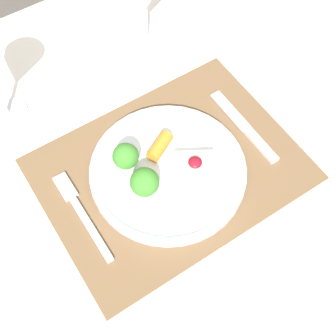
{
  "coord_description": "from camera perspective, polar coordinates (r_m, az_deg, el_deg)",
  "views": [
    {
      "loc": [
        -0.22,
        -0.34,
        1.47
      ],
      "look_at": [
        -0.01,
        -0.01,
        0.79
      ],
      "focal_mm": 50.0,
      "sensor_mm": 36.0,
      "label": 1
    }
  ],
  "objects": [
    {
      "name": "dining_table",
      "position": [
        0.9,
        0.25,
        -3.29
      ],
      "size": [
        1.22,
        1.02,
        0.76
      ],
      "color": "white",
      "rests_on": "ground_plane"
    },
    {
      "name": "dinner_plate",
      "position": [
        0.79,
        -0.23,
        -0.25
      ],
      "size": [
        0.27,
        0.27,
        0.07
      ],
      "color": "silver",
      "rests_on": "placemat"
    },
    {
      "name": "placemat",
      "position": [
        0.81,
        0.28,
        -0.11
      ],
      "size": [
        0.44,
        0.33,
        0.0
      ],
      "primitive_type": "cube",
      "color": "brown",
      "rests_on": "dining_table"
    },
    {
      "name": "ground_plane",
      "position": [
        1.53,
        0.15,
        -14.58
      ],
      "size": [
        8.0,
        8.0,
        0.0
      ],
      "primitive_type": "plane",
      "color": "#4C4742"
    },
    {
      "name": "knife",
      "position": [
        0.86,
        9.72,
        4.51
      ],
      "size": [
        0.02,
        0.18,
        0.01
      ],
      "rotation": [
        0.0,
        0.0,
        0.01
      ],
      "color": "silver",
      "rests_on": "placemat"
    },
    {
      "name": "spoon",
      "position": [
        0.91,
        -5.53,
        9.34
      ],
      "size": [
        0.17,
        0.04,
        0.01
      ],
      "rotation": [
        0.0,
        0.0,
        0.08
      ],
      "color": "silver",
      "rests_on": "dining_table"
    },
    {
      "name": "fork",
      "position": [
        0.79,
        -10.74,
        -5.04
      ],
      "size": [
        0.02,
        0.18,
        0.01
      ],
      "rotation": [
        0.0,
        0.0,
        -0.01
      ],
      "color": "silver",
      "rests_on": "placemat"
    }
  ]
}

